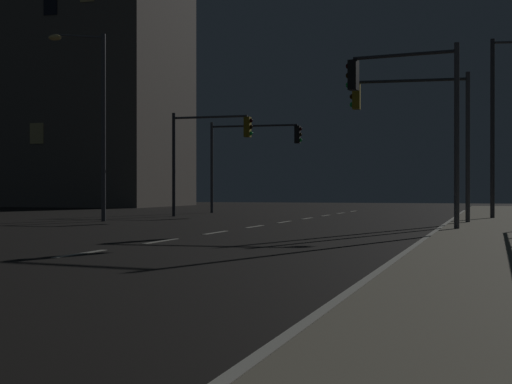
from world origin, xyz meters
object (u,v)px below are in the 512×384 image
(traffic_light_mid_left, at_px, (209,142))
(street_lamp_mid_block, at_px, (95,109))
(traffic_light_overhead_east, at_px, (415,117))
(building_distant, at_px, (38,32))
(traffic_light_mid_right, at_px, (408,101))
(traffic_light_far_left, at_px, (252,147))
(street_lamp_corner, at_px, (499,111))

(traffic_light_mid_left, xyz_separation_m, street_lamp_mid_block, (-2.58, -6.35, 1.07))
(traffic_light_mid_left, height_order, traffic_light_overhead_east, traffic_light_overhead_east)
(traffic_light_mid_left, xyz_separation_m, building_distant, (-22.18, 20.03, 10.48))
(traffic_light_mid_right, relative_size, traffic_light_far_left, 1.06)
(traffic_light_overhead_east, height_order, traffic_light_far_left, traffic_light_overhead_east)
(traffic_light_mid_left, relative_size, street_lamp_corner, 0.68)
(traffic_light_mid_right, distance_m, traffic_light_far_left, 19.50)
(traffic_light_far_left, distance_m, street_lamp_corner, 14.92)
(traffic_light_mid_right, distance_m, traffic_light_overhead_east, 4.55)
(building_distant, bearing_deg, traffic_light_overhead_east, -38.76)
(traffic_light_mid_left, bearing_deg, street_lamp_mid_block, -112.12)
(traffic_light_mid_right, height_order, street_lamp_corner, street_lamp_corner)
(traffic_light_overhead_east, xyz_separation_m, traffic_light_far_left, (-10.00, 12.05, -0.32))
(traffic_light_overhead_east, relative_size, building_distant, 0.19)
(street_lamp_corner, bearing_deg, traffic_light_far_left, 150.43)
(traffic_light_mid_left, height_order, building_distant, building_distant)
(traffic_light_far_left, relative_size, street_lamp_mid_block, 0.68)
(building_distant, bearing_deg, traffic_light_mid_left, -42.08)
(traffic_light_mid_left, distance_m, street_lamp_mid_block, 6.94)
(traffic_light_overhead_east, height_order, street_lamp_mid_block, street_lamp_mid_block)
(street_lamp_mid_block, height_order, building_distant, building_distant)
(traffic_light_mid_left, distance_m, traffic_light_far_left, 6.01)
(building_distant, bearing_deg, traffic_light_far_left, -31.96)
(traffic_light_far_left, bearing_deg, street_lamp_mid_block, -103.14)
(traffic_light_mid_left, relative_size, traffic_light_overhead_east, 0.93)
(traffic_light_mid_right, distance_m, street_lamp_mid_block, 13.78)
(traffic_light_mid_right, distance_m, building_distant, 45.91)
(traffic_light_mid_right, bearing_deg, street_lamp_corner, 73.54)
(traffic_light_mid_right, bearing_deg, traffic_light_mid_left, 134.80)
(traffic_light_mid_left, xyz_separation_m, traffic_light_far_left, (0.30, 6.00, 0.08))
(street_lamp_corner, bearing_deg, traffic_light_mid_right, -106.46)
(building_distant, bearing_deg, traffic_light_mid_right, -43.12)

